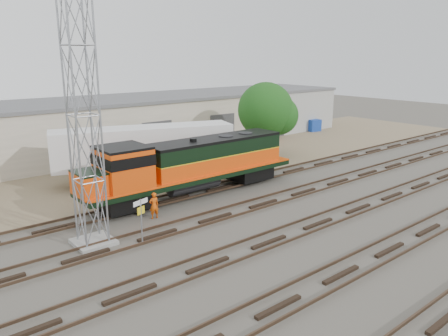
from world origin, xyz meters
TOP-DOWN VIEW (x-y plane):
  - ground at (0.00, 0.00)m, footprint 140.00×140.00m
  - dirt_strip at (0.00, 15.00)m, footprint 80.00×16.00m
  - tracks at (0.00, -3.00)m, footprint 80.00×20.40m
  - warehouse at (0.04, 22.98)m, footprint 58.40×10.40m
  - locomotive at (-2.61, 6.00)m, footprint 16.30×2.86m
  - signal_tower at (-11.06, 2.79)m, footprint 1.95×1.95m
  - sign_post at (-9.10, 1.16)m, footprint 0.97×0.34m
  - worker at (-6.75, 3.92)m, footprint 0.64×0.46m
  - semi_trailer at (-2.71, 11.40)m, footprint 13.83×6.90m
  - dumpster_blue at (24.85, 17.80)m, footprint 1.81×1.72m
  - dumpster_red at (16.42, 17.19)m, footprint 1.86×1.80m
  - tree_mid at (-0.89, 11.34)m, footprint 4.35×4.14m
  - tree_east at (10.30, 11.36)m, footprint 5.50×5.24m

SIDE VIEW (x-z plane):
  - ground at x=0.00m, z-range 0.00..0.00m
  - dirt_strip at x=0.00m, z-range 0.00..0.02m
  - tracks at x=0.00m, z-range -0.06..0.22m
  - dumpster_red at x=16.42m, z-range 0.00..1.40m
  - dumpster_blue at x=24.85m, z-range 0.00..1.50m
  - worker at x=-6.75m, z-range 0.00..1.63m
  - sign_post at x=-9.10m, z-range 0.49..2.93m
  - tree_mid at x=-0.89m, z-range -0.35..3.79m
  - locomotive at x=-2.61m, z-range 0.30..4.22m
  - semi_trailer at x=-2.71m, z-range 0.54..4.75m
  - warehouse at x=0.04m, z-range 0.00..5.30m
  - tree_east at x=10.30m, z-range 0.78..7.85m
  - signal_tower at x=-11.06m, z-range -0.15..13.07m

